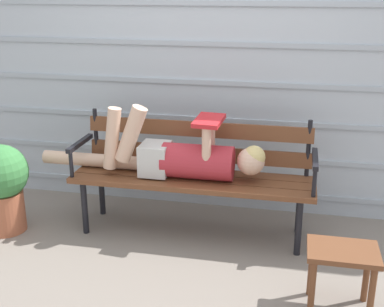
# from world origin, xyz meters

# --- Properties ---
(ground_plane) EXTENTS (12.00, 12.00, 0.00)m
(ground_plane) POSITION_xyz_m (0.00, 0.00, 0.00)
(ground_plane) COLOR gray
(house_siding) EXTENTS (5.36, 0.08, 2.32)m
(house_siding) POSITION_xyz_m (0.00, 0.73, 1.16)
(house_siding) COLOR #B2BCC6
(house_siding) RESTS_ON ground
(park_bench) EXTENTS (1.72, 0.44, 0.84)m
(park_bench) POSITION_xyz_m (0.00, 0.26, 0.48)
(park_bench) COLOR brown
(park_bench) RESTS_ON ground
(reclining_person) EXTENTS (1.66, 0.27, 0.52)m
(reclining_person) POSITION_xyz_m (-0.10, 0.19, 0.58)
(reclining_person) COLOR #B72D38
(footstool) EXTENTS (0.38, 0.28, 0.38)m
(footstool) POSITION_xyz_m (0.99, -0.54, 0.30)
(footstool) COLOR brown
(footstool) RESTS_ON ground
(potted_plant) EXTENTS (0.40, 0.40, 0.66)m
(potted_plant) POSITION_xyz_m (-1.35, -0.05, 0.37)
(potted_plant) COLOR #AD5B3D
(potted_plant) RESTS_ON ground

